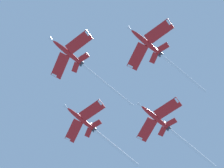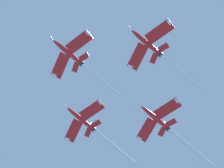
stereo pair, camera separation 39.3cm
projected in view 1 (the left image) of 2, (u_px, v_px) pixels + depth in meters
name	position (u px, v px, depth m)	size (l,w,h in m)	color
jet_lead	(76.00, 60.00, 144.96)	(19.58, 33.48, 9.13)	red
jet_left_wing	(155.00, 50.00, 139.61)	(19.58, 30.39, 8.67)	red
jet_right_wing	(93.00, 129.00, 153.53)	(19.59, 31.52, 8.97)	red
jet_slot	(167.00, 128.00, 148.52)	(19.60, 32.73, 8.79)	red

